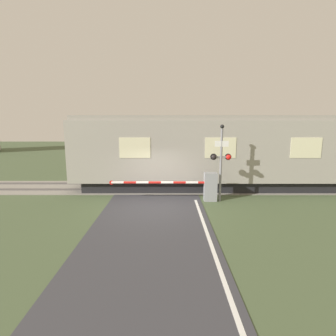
{
  "coord_description": "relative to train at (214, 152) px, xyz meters",
  "views": [
    {
      "loc": [
        0.6,
        -11.19,
        3.73
      ],
      "look_at": [
        0.65,
        1.58,
        1.49
      ],
      "focal_mm": 28.0,
      "sensor_mm": 36.0,
      "label": 1
    }
  ],
  "objects": [
    {
      "name": "track_bed",
      "position": [
        -3.25,
        0.0,
        -2.06
      ],
      "size": [
        36.0,
        3.2,
        0.13
      ],
      "color": "gray",
      "rests_on": "ground_plane"
    },
    {
      "name": "ground_plane",
      "position": [
        -3.25,
        -3.52,
        -2.08
      ],
      "size": [
        80.0,
        80.0,
        0.0
      ],
      "primitive_type": "plane",
      "color": "#475638"
    },
    {
      "name": "crossing_barrier",
      "position": [
        -0.94,
        -2.55,
        -1.37
      ],
      "size": [
        5.13,
        0.44,
        1.37
      ],
      "color": "gray",
      "rests_on": "ground_plane"
    },
    {
      "name": "train",
      "position": [
        0.0,
        0.0,
        0.0
      ],
      "size": [
        15.67,
        3.18,
        4.07
      ],
      "color": "black",
      "rests_on": "ground_plane"
    },
    {
      "name": "signal_post",
      "position": [
        -0.16,
        -2.62,
        -0.02
      ],
      "size": [
        0.99,
        0.26,
        3.63
      ],
      "color": "gray",
      "rests_on": "ground_plane"
    }
  ]
}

